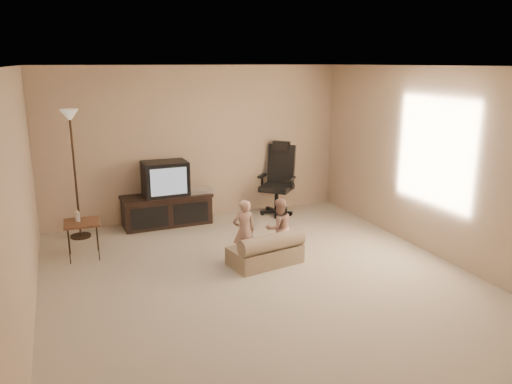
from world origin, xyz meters
TOP-DOWN VIEW (x-y plane):
  - floor at (0.00, 0.00)m, footprint 5.50×5.50m
  - room_shell at (0.00, 0.00)m, footprint 5.50×5.50m
  - tv_stand at (-0.59, 2.49)m, footprint 1.45×0.56m
  - office_chair at (1.32, 2.41)m, footprint 0.80×0.80m
  - side_table at (-1.93, 1.52)m, footprint 0.46×0.46m
  - floor_lamp at (-1.93, 2.38)m, footprint 0.30×0.30m
  - child_sofa at (0.25, 0.38)m, footprint 0.99×0.67m
  - toddler_left at (0.03, 0.60)m, footprint 0.32×0.24m
  - toddler_right at (0.52, 0.59)m, footprint 0.40×0.23m

SIDE VIEW (x-z plane):
  - floor at x=0.00m, z-range 0.00..0.00m
  - child_sofa at x=0.25m, z-range -0.04..0.40m
  - toddler_right at x=0.52m, z-range 0.00..0.80m
  - toddler_left at x=0.03m, z-range 0.00..0.83m
  - tv_stand at x=-0.59m, z-range -0.09..0.94m
  - office_chair at x=1.32m, z-range -0.17..1.06m
  - side_table at x=-1.93m, z-range 0.15..0.82m
  - floor_lamp at x=-1.93m, z-range 0.44..2.33m
  - room_shell at x=0.00m, z-range -1.23..4.27m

